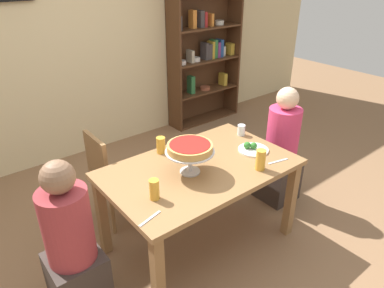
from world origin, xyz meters
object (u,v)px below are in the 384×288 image
bookshelf (204,41)px  deep_dish_pizza_stand (190,149)px  chair_far_left (111,173)px  salad_plate_near_diner (252,148)px  water_glass_clear_near (241,130)px  cutlery_fork_near (150,219)px  cutlery_knife_near (278,161)px  beer_glass_amber_spare (161,145)px  beer_glass_amber_short (261,160)px  salad_plate_far_diner (198,142)px  diner_head_east (280,154)px  dining_table (200,177)px  diner_head_west (73,252)px  beer_glass_amber_tall (154,189)px

bookshelf → deep_dish_pizza_stand: 2.75m
chair_far_left → bookshelf: bearing=121.2°
salad_plate_near_diner → water_glass_clear_near: bearing=62.4°
deep_dish_pizza_stand → water_glass_clear_near: size_ratio=3.74×
cutlery_fork_near → deep_dish_pizza_stand: bearing=13.2°
salad_plate_near_diner → cutlery_knife_near: bearing=-84.8°
bookshelf → beer_glass_amber_spare: bearing=-138.2°
chair_far_left → cutlery_fork_near: chair_far_left is taller
bookshelf → beer_glass_amber_spare: size_ratio=16.36×
cutlery_knife_near → salad_plate_near_diner: bearing=108.1°
beer_glass_amber_short → water_glass_clear_near: (0.31, 0.50, -0.03)m
cutlery_fork_near → salad_plate_far_diner: bearing=20.3°
deep_dish_pizza_stand → chair_far_left: bearing=112.1°
salad_plate_near_diner → beer_glass_amber_short: (-0.17, -0.24, 0.06)m
diner_head_east → salad_plate_near_diner: diner_head_east is taller
bookshelf → beer_glass_amber_spare: (-1.84, -1.65, -0.34)m
bookshelf → salad_plate_near_diner: size_ratio=8.91×
dining_table → beer_glass_amber_short: 0.48m
dining_table → cutlery_knife_near: bearing=-31.8°
bookshelf → chair_far_left: size_ratio=2.54×
deep_dish_pizza_stand → water_glass_clear_near: bearing=15.6°
diner_head_west → beer_glass_amber_tall: size_ratio=8.05×
water_glass_clear_near → cutlery_knife_near: 0.53m
diner_head_west → beer_glass_amber_spare: 1.04m
beer_glass_amber_tall → cutlery_knife_near: bearing=-10.7°
chair_far_left → salad_plate_far_diner: size_ratio=4.28×
diner_head_east → deep_dish_pizza_stand: diner_head_east is taller
beer_glass_amber_tall → salad_plate_near_diner: bearing=3.4°
dining_table → water_glass_clear_near: 0.68m
beer_glass_amber_short → beer_glass_amber_tall: bearing=167.7°
beer_glass_amber_spare → salad_plate_far_diner: bearing=-10.3°
deep_dish_pizza_stand → beer_glass_amber_tall: (-0.38, -0.11, -0.12)m
diner_head_west → beer_glass_amber_tall: 0.64m
deep_dish_pizza_stand → cutlery_fork_near: (-0.52, -0.27, -0.19)m
salad_plate_near_diner → bookshelf: bearing=59.3°
bookshelf → beer_glass_amber_short: 2.74m
water_glass_clear_near → diner_head_east: bearing=-24.6°
salad_plate_far_diner → beer_glass_amber_tall: bearing=-149.0°
diner_head_east → salad_plate_far_diner: 0.88m
diner_head_east → chair_far_left: diner_head_east is taller
diner_head_west → dining_table: bearing=-0.6°
salad_plate_near_diner → beer_glass_amber_short: 0.30m
beer_glass_amber_spare → cutlery_fork_near: beer_glass_amber_spare is taller
dining_table → cutlery_fork_near: cutlery_fork_near is taller
salad_plate_far_diner → cutlery_fork_near: 1.04m
salad_plate_far_diner → water_glass_clear_near: water_glass_clear_near is taller
salad_plate_far_diner → beer_glass_amber_tall: (-0.72, -0.43, 0.06)m
chair_far_left → deep_dish_pizza_stand: bearing=22.1°
diner_head_east → diner_head_west: 2.05m
diner_head_west → deep_dish_pizza_stand: diner_head_west is taller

